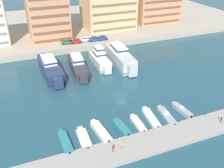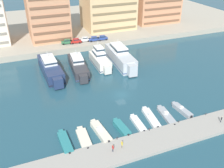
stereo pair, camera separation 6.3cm
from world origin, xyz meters
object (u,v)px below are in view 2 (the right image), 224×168
(pedestrian_mid_deck, at_px, (122,144))
(pedestrian_near_edge, at_px, (113,148))
(yacht_navy_far_left, at_px, (51,68))
(car_red_left, at_px, (76,41))
(motorboat_cream_left, at_px, (84,138))
(motorboat_grey_right, at_px, (182,110))
(yacht_ivory_mid_left, at_px, (100,59))
(yacht_charcoal_left, at_px, (78,66))
(pedestrian_far_side, at_px, (221,119))
(motorboat_teal_center_left, at_px, (121,128))
(motorboat_grey_mid_right, at_px, (166,116))
(motorboat_cream_mid_left, at_px, (101,131))
(yacht_silver_center_left, at_px, (120,57))
(car_blue_center_left, at_px, (94,39))
(car_blue_center, at_px, (102,38))
(car_white_mid_left, at_px, (85,39))
(motorboat_white_center_right, at_px, (151,117))
(car_green_far_left, at_px, (67,41))
(motorboat_white_center, at_px, (138,123))
(motorboat_teal_far_left, at_px, (65,142))

(pedestrian_mid_deck, bearing_deg, pedestrian_near_edge, -172.72)
(yacht_navy_far_left, height_order, car_red_left, yacht_navy_far_left)
(motorboat_cream_left, height_order, motorboat_grey_right, motorboat_grey_right)
(yacht_navy_far_left, height_order, yacht_ivory_mid_left, yacht_ivory_mid_left)
(yacht_charcoal_left, distance_m, pedestrian_far_side, 44.54)
(motorboat_teal_center_left, bearing_deg, motorboat_grey_mid_right, 1.77)
(yacht_ivory_mid_left, distance_m, motorboat_grey_mid_right, 33.26)
(motorboat_cream_mid_left, height_order, pedestrian_near_edge, pedestrian_near_edge)
(pedestrian_mid_deck, bearing_deg, yacht_silver_center_left, 67.02)
(car_blue_center_left, distance_m, pedestrian_far_side, 58.70)
(yacht_navy_far_left, xyz_separation_m, motorboat_teal_center_left, (9.64, -32.66, -1.48))
(yacht_ivory_mid_left, bearing_deg, pedestrian_far_side, -69.95)
(motorboat_grey_right, bearing_deg, pedestrian_far_side, -55.48)
(motorboat_cream_left, distance_m, pedestrian_far_side, 30.51)
(car_blue_center, bearing_deg, motorboat_teal_center_left, -105.31)
(pedestrian_mid_deck, height_order, pedestrian_far_side, pedestrian_mid_deck)
(yacht_ivory_mid_left, xyz_separation_m, car_white_mid_left, (0.19, 18.78, 0.88))
(yacht_silver_center_left, height_order, motorboat_cream_left, yacht_silver_center_left)
(motorboat_white_center_right, bearing_deg, motorboat_cream_left, -176.30)
(car_green_far_left, height_order, pedestrian_mid_deck, car_green_far_left)
(car_red_left, xyz_separation_m, car_white_mid_left, (3.66, 0.63, 0.00))
(yacht_charcoal_left, distance_m, motorboat_grey_mid_right, 34.07)
(yacht_charcoal_left, relative_size, car_green_far_left, 4.46)
(yacht_silver_center_left, bearing_deg, motorboat_cream_left, -124.64)
(yacht_navy_far_left, bearing_deg, motorboat_white_center, -67.06)
(car_green_far_left, bearing_deg, yacht_ivory_mid_left, -69.81)
(yacht_ivory_mid_left, distance_m, motorboat_grey_right, 33.87)
(motorboat_white_center_right, bearing_deg, car_red_left, 95.20)
(motorboat_cream_left, distance_m, motorboat_grey_right, 24.74)
(car_green_far_left, xyz_separation_m, car_blue_center_left, (10.67, -0.72, 0.00))
(yacht_charcoal_left, xyz_separation_m, motorboat_grey_mid_right, (12.77, -31.56, -1.41))
(yacht_silver_center_left, xyz_separation_m, motorboat_white_center_right, (-5.69, -30.85, -2.05))
(motorboat_teal_center_left, bearing_deg, pedestrian_far_side, -17.25)
(motorboat_cream_mid_left, relative_size, pedestrian_mid_deck, 4.62)
(yacht_charcoal_left, height_order, car_blue_center, yacht_charcoal_left)
(car_blue_center_left, bearing_deg, motorboat_teal_far_left, -114.20)
(motorboat_white_center, distance_m, car_red_left, 51.23)
(yacht_navy_far_left, xyz_separation_m, yacht_charcoal_left, (8.51, -0.74, -0.23))
(yacht_charcoal_left, height_order, motorboat_cream_mid_left, yacht_charcoal_left)
(yacht_charcoal_left, distance_m, pedestrian_mid_deck, 37.75)
(yacht_silver_center_left, xyz_separation_m, car_white_mid_left, (-6.60, 20.10, 0.61))
(motorboat_grey_right, bearing_deg, car_blue_center_left, 96.42)
(yacht_silver_center_left, distance_m, motorboat_white_center, 33.12)
(motorboat_grey_mid_right, height_order, car_blue_center_left, car_blue_center_left)
(car_red_left, bearing_deg, yacht_navy_far_left, -124.58)
(yacht_ivory_mid_left, height_order, pedestrian_mid_deck, yacht_ivory_mid_left)
(motorboat_cream_left, bearing_deg, motorboat_teal_far_left, 178.40)
(motorboat_white_center, bearing_deg, motorboat_cream_mid_left, 177.87)
(motorboat_teal_far_left, bearing_deg, yacht_navy_far_left, 85.17)
(motorboat_cream_left, height_order, motorboat_white_center, motorboat_white_center)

